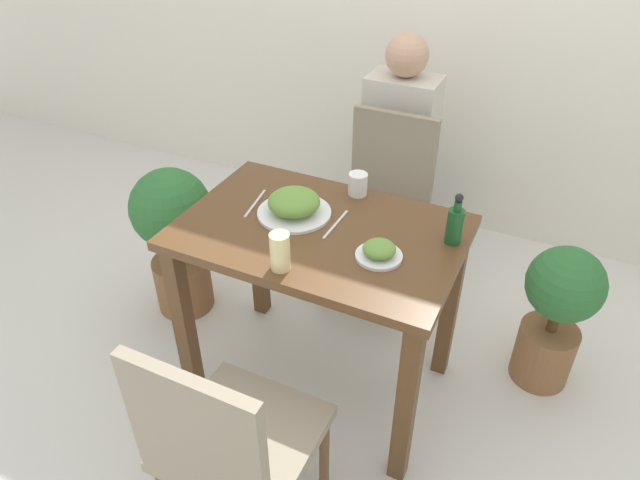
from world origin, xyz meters
TOP-DOWN VIEW (x-y plane):
  - ground_plane at (0.00, 0.00)m, footprint 16.00×16.00m
  - dining_table at (0.00, 0.00)m, footprint 0.98×0.65m
  - chair_near at (0.05, -0.71)m, footprint 0.42×0.42m
  - chair_far at (-0.01, 0.71)m, footprint 0.42×0.42m
  - food_plate at (-0.12, 0.04)m, footprint 0.27×0.27m
  - side_plate at (0.24, -0.07)m, footprint 0.15×0.15m
  - drink_cup at (0.03, 0.27)m, footprint 0.07×0.07m
  - juice_glass at (-0.02, -0.26)m, footprint 0.06×0.06m
  - sauce_bottle at (0.44, 0.12)m, footprint 0.06×0.06m
  - fork_utensil at (-0.29, 0.04)m, footprint 0.04×0.20m
  - spoon_utensil at (0.04, 0.04)m, footprint 0.01×0.19m
  - potted_plant_left at (-0.80, 0.15)m, footprint 0.36×0.36m
  - potted_plant_right at (0.83, 0.42)m, footprint 0.30×0.30m
  - person_figure at (-0.06, 1.04)m, footprint 0.34×0.22m

SIDE VIEW (x-z plane):
  - ground_plane at x=0.00m, z-range 0.00..0.00m
  - potted_plant_right at x=0.83m, z-range 0.04..0.69m
  - potted_plant_left at x=-0.80m, z-range 0.06..0.80m
  - chair_near at x=0.05m, z-range 0.05..0.94m
  - chair_far at x=-0.01m, z-range 0.05..0.94m
  - person_figure at x=-0.06m, z-range 0.00..1.17m
  - dining_table at x=0.00m, z-range 0.25..1.01m
  - fork_utensil at x=-0.29m, z-range 0.77..0.77m
  - spoon_utensil at x=0.04m, z-range 0.77..0.77m
  - side_plate at x=0.24m, z-range 0.76..0.82m
  - food_plate at x=-0.12m, z-range 0.76..0.86m
  - drink_cup at x=0.03m, z-range 0.77..0.85m
  - juice_glass at x=-0.02m, z-range 0.77..0.90m
  - sauce_bottle at x=0.44m, z-range 0.75..0.93m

